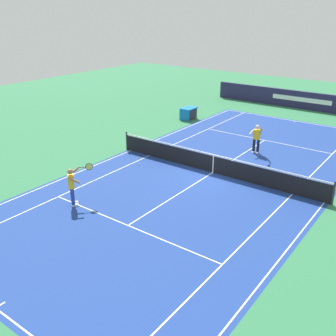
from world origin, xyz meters
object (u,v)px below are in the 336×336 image
(tennis_net, at_px, (213,164))
(equipment_cart_tarped, at_px, (189,113))
(tennis_player_near, at_px, (72,185))
(tennis_ball, at_px, (139,164))
(tennis_player_far, at_px, (257,137))

(tennis_net, distance_m, equipment_cart_tarped, 10.18)
(tennis_player_near, relative_size, tennis_ball, 25.71)
(tennis_net, height_order, tennis_player_far, tennis_player_far)
(tennis_net, bearing_deg, equipment_cart_tarped, -139.42)
(tennis_ball, height_order, equipment_cart_tarped, equipment_cart_tarped)
(tennis_net, xyz_separation_m, equipment_cart_tarped, (-7.73, -6.62, -0.05))
(tennis_net, distance_m, tennis_player_far, 3.99)
(tennis_player_far, distance_m, tennis_ball, 6.84)
(tennis_player_near, bearing_deg, tennis_ball, -172.14)
(tennis_player_near, bearing_deg, tennis_net, 155.43)
(tennis_player_near, relative_size, tennis_player_far, 1.00)
(tennis_net, relative_size, tennis_player_far, 6.89)
(tennis_net, bearing_deg, tennis_player_far, 172.66)
(tennis_player_far, height_order, equipment_cart_tarped, tennis_player_far)
(tennis_player_far, xyz_separation_m, tennis_ball, (5.34, -4.17, -0.90))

